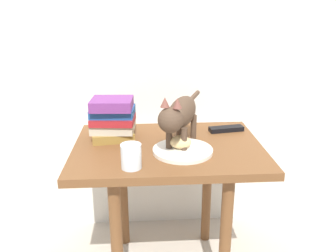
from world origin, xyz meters
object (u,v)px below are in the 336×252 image
object	(u,v)px
plate	(183,150)
cat	(180,114)
tv_remote	(226,129)
bread_roll	(180,142)
side_table	(168,167)
book_stack	(113,119)
candle_jar	(131,157)

from	to	relation	value
plate	cat	world-z (taller)	cat
tv_remote	bread_roll	bearing A→B (deg)	-146.10
side_table	cat	size ratio (longest dim) A/B	1.62
bread_roll	tv_remote	bearing A→B (deg)	43.41
tv_remote	book_stack	bearing A→B (deg)	177.37
plate	book_stack	distance (m)	0.32
candle_jar	book_stack	bearing A→B (deg)	106.46
bread_roll	candle_jar	xyz separation A→B (m)	(-0.18, -0.12, -0.00)
side_table	bread_roll	distance (m)	0.16
bread_roll	cat	world-z (taller)	cat
book_stack	candle_jar	distance (m)	0.29
bread_roll	tv_remote	size ratio (longest dim) A/B	0.53
bread_roll	candle_jar	size ratio (longest dim) A/B	0.94
plate	cat	size ratio (longest dim) A/B	0.49
side_table	candle_jar	distance (m)	0.27
candle_jar	tv_remote	world-z (taller)	candle_jar
candle_jar	tv_remote	bearing A→B (deg)	39.88
side_table	plate	size ratio (longest dim) A/B	3.27
side_table	book_stack	xyz separation A→B (m)	(-0.22, 0.09, 0.18)
side_table	plate	world-z (taller)	plate
tv_remote	candle_jar	bearing A→B (deg)	-149.62
side_table	plate	xyz separation A→B (m)	(0.05, -0.07, 0.10)
plate	bread_roll	world-z (taller)	bread_roll
side_table	tv_remote	size ratio (longest dim) A/B	4.91
side_table	cat	world-z (taller)	cat
candle_jar	cat	bearing A→B (deg)	43.54
side_table	candle_jar	size ratio (longest dim) A/B	8.67
bread_roll	tv_remote	xyz separation A→B (m)	(0.22, 0.21, -0.03)
cat	book_stack	xyz separation A→B (m)	(-0.26, 0.10, -0.05)
cat	tv_remote	size ratio (longest dim) A/B	3.04
cat	book_stack	size ratio (longest dim) A/B	2.42
book_stack	candle_jar	xyz separation A→B (m)	(0.08, -0.28, -0.05)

